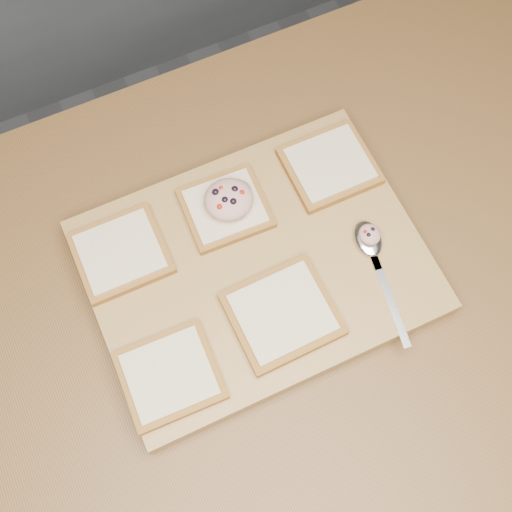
# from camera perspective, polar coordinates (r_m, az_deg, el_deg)

# --- Properties ---
(ground) EXTENTS (4.00, 4.00, 0.00)m
(ground) POSITION_cam_1_polar(r_m,az_deg,el_deg) (1.78, 4.52, -10.53)
(ground) COLOR #515459
(ground) RESTS_ON ground
(island_counter) EXTENTS (2.00, 0.80, 0.90)m
(island_counter) POSITION_cam_1_polar(r_m,az_deg,el_deg) (1.34, 5.96, -6.86)
(island_counter) COLOR slate
(island_counter) RESTS_ON ground
(cutting_board) EXTENTS (0.44, 0.34, 0.04)m
(cutting_board) POSITION_cam_1_polar(r_m,az_deg,el_deg) (0.88, 0.00, -1.03)
(cutting_board) COLOR #A58246
(cutting_board) RESTS_ON island_counter
(bread_far_left) EXTENTS (0.12, 0.11, 0.02)m
(bread_far_left) POSITION_cam_1_polar(r_m,az_deg,el_deg) (0.88, -11.93, 0.23)
(bread_far_left) COLOR olive
(bread_far_left) RESTS_ON cutting_board
(bread_far_center) EXTENTS (0.12, 0.11, 0.02)m
(bread_far_center) POSITION_cam_1_polar(r_m,az_deg,el_deg) (0.89, -2.74, 4.27)
(bread_far_center) COLOR olive
(bread_far_center) RESTS_ON cutting_board
(bread_far_right) EXTENTS (0.12, 0.11, 0.02)m
(bread_far_right) POSITION_cam_1_polar(r_m,az_deg,el_deg) (0.92, 6.56, 7.98)
(bread_far_right) COLOR olive
(bread_far_right) RESTS_ON cutting_board
(bread_near_left) EXTENTS (0.12, 0.11, 0.02)m
(bread_near_left) POSITION_cam_1_polar(r_m,az_deg,el_deg) (0.82, -7.67, -10.48)
(bread_near_left) COLOR olive
(bread_near_left) RESTS_ON cutting_board
(bread_near_center) EXTENTS (0.13, 0.12, 0.02)m
(bread_near_center) POSITION_cam_1_polar(r_m,az_deg,el_deg) (0.83, 2.35, -5.15)
(bread_near_center) COLOR olive
(bread_near_center) RESTS_ON cutting_board
(tuna_salad_dollop) EXTENTS (0.07, 0.06, 0.03)m
(tuna_salad_dollop) POSITION_cam_1_polar(r_m,az_deg,el_deg) (0.87, -2.45, 5.06)
(tuna_salad_dollop) COLOR tan
(tuna_salad_dollop) RESTS_ON bread_far_center
(spoon) EXTENTS (0.05, 0.18, 0.01)m
(spoon) POSITION_cam_1_polar(r_m,az_deg,el_deg) (0.88, 10.20, 0.74)
(spoon) COLOR silver
(spoon) RESTS_ON cutting_board
(spoon_salad) EXTENTS (0.03, 0.03, 0.02)m
(spoon_salad) POSITION_cam_1_polar(r_m,az_deg,el_deg) (0.87, 10.07, 1.91)
(spoon_salad) COLOR tan
(spoon_salad) RESTS_ON spoon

